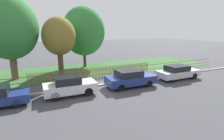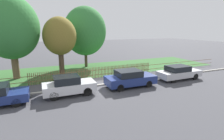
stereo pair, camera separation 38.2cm
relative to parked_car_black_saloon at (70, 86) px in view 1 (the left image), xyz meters
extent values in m
plane|color=#424247|center=(3.37, 1.07, -0.75)|extent=(120.00, 120.00, 0.00)
cube|color=#B2ADA3|center=(3.37, 1.17, -0.69)|extent=(33.56, 0.20, 0.12)
cube|color=#33602D|center=(3.37, 7.53, -0.75)|extent=(33.56, 7.70, 0.01)
cube|color=brown|center=(3.37, 3.71, -0.44)|extent=(33.56, 0.03, 0.05)
cube|color=brown|center=(3.37, 3.71, 0.05)|extent=(33.56, 0.03, 0.05)
cube|color=brown|center=(-2.94, 3.69, -0.20)|extent=(0.06, 0.03, 1.12)
cube|color=brown|center=(-2.78, 3.69, -0.20)|extent=(0.06, 0.03, 1.12)
cube|color=brown|center=(-2.62, 3.69, -0.20)|extent=(0.06, 0.03, 1.12)
cube|color=brown|center=(-2.46, 3.69, -0.20)|extent=(0.06, 0.03, 1.12)
cube|color=brown|center=(-2.30, 3.69, -0.20)|extent=(0.06, 0.03, 1.12)
cube|color=brown|center=(-2.15, 3.69, -0.20)|extent=(0.06, 0.03, 1.12)
cube|color=brown|center=(-1.99, 3.69, -0.20)|extent=(0.06, 0.03, 1.12)
cube|color=brown|center=(-1.83, 3.69, -0.20)|extent=(0.06, 0.03, 1.12)
cube|color=brown|center=(-1.67, 3.69, -0.20)|extent=(0.06, 0.03, 1.12)
cube|color=brown|center=(-1.51, 3.69, -0.20)|extent=(0.06, 0.03, 1.12)
cube|color=brown|center=(-1.35, 3.69, -0.20)|extent=(0.06, 0.03, 1.12)
cube|color=brown|center=(-1.19, 3.69, -0.20)|extent=(0.06, 0.03, 1.12)
cube|color=brown|center=(-1.03, 3.69, -0.20)|extent=(0.06, 0.03, 1.12)
cube|color=brown|center=(-0.87, 3.69, -0.20)|extent=(0.06, 0.03, 1.12)
cube|color=brown|center=(-0.71, 3.69, -0.20)|extent=(0.06, 0.03, 1.12)
cube|color=brown|center=(-0.55, 3.69, -0.20)|extent=(0.06, 0.03, 1.12)
cube|color=brown|center=(-0.39, 3.69, -0.20)|extent=(0.06, 0.03, 1.12)
cube|color=brown|center=(-0.23, 3.69, -0.20)|extent=(0.06, 0.03, 1.12)
cube|color=brown|center=(-0.07, 3.69, -0.20)|extent=(0.06, 0.03, 1.12)
cube|color=brown|center=(0.09, 3.69, -0.20)|extent=(0.06, 0.03, 1.12)
cube|color=brown|center=(0.25, 3.69, -0.20)|extent=(0.06, 0.03, 1.12)
cube|color=brown|center=(0.41, 3.69, -0.20)|extent=(0.06, 0.03, 1.12)
cube|color=brown|center=(0.57, 3.69, -0.20)|extent=(0.06, 0.03, 1.12)
cube|color=brown|center=(0.73, 3.69, -0.20)|extent=(0.06, 0.03, 1.12)
cube|color=brown|center=(0.89, 3.69, -0.20)|extent=(0.06, 0.03, 1.12)
cube|color=brown|center=(1.05, 3.69, -0.20)|extent=(0.06, 0.03, 1.12)
cube|color=brown|center=(1.21, 3.69, -0.20)|extent=(0.06, 0.03, 1.12)
cube|color=brown|center=(1.37, 3.69, -0.20)|extent=(0.06, 0.03, 1.12)
cube|color=brown|center=(1.53, 3.69, -0.20)|extent=(0.06, 0.03, 1.12)
cube|color=brown|center=(1.69, 3.69, -0.20)|extent=(0.06, 0.03, 1.12)
cube|color=brown|center=(1.85, 3.69, -0.20)|extent=(0.06, 0.03, 1.12)
cube|color=brown|center=(2.01, 3.69, -0.20)|extent=(0.06, 0.03, 1.12)
cube|color=brown|center=(2.17, 3.69, -0.20)|extent=(0.06, 0.03, 1.12)
cube|color=brown|center=(2.33, 3.69, -0.20)|extent=(0.06, 0.03, 1.12)
cube|color=brown|center=(2.49, 3.69, -0.20)|extent=(0.06, 0.03, 1.12)
cube|color=brown|center=(2.65, 3.69, -0.20)|extent=(0.06, 0.03, 1.12)
cube|color=brown|center=(2.81, 3.69, -0.20)|extent=(0.06, 0.03, 1.12)
cube|color=brown|center=(2.97, 3.69, -0.20)|extent=(0.06, 0.03, 1.12)
cube|color=brown|center=(3.13, 3.69, -0.20)|extent=(0.06, 0.03, 1.12)
cube|color=brown|center=(3.29, 3.69, -0.20)|extent=(0.06, 0.03, 1.12)
cube|color=brown|center=(3.45, 3.69, -0.20)|extent=(0.06, 0.03, 1.12)
cube|color=brown|center=(3.61, 3.69, -0.20)|extent=(0.06, 0.03, 1.12)
cube|color=brown|center=(3.77, 3.69, -0.20)|extent=(0.06, 0.03, 1.12)
cube|color=brown|center=(3.93, 3.69, -0.20)|extent=(0.06, 0.03, 1.12)
cube|color=brown|center=(4.09, 3.69, -0.20)|extent=(0.06, 0.03, 1.12)
cube|color=brown|center=(4.25, 3.69, -0.20)|extent=(0.06, 0.03, 1.12)
cube|color=brown|center=(4.41, 3.69, -0.20)|extent=(0.06, 0.03, 1.12)
cube|color=brown|center=(4.57, 3.69, -0.20)|extent=(0.06, 0.03, 1.12)
cube|color=brown|center=(4.73, 3.69, -0.20)|extent=(0.06, 0.03, 1.12)
cube|color=brown|center=(4.89, 3.69, -0.20)|extent=(0.06, 0.03, 1.12)
cube|color=brown|center=(5.05, 3.69, -0.20)|extent=(0.06, 0.03, 1.12)
cube|color=brown|center=(5.21, 3.69, -0.20)|extent=(0.06, 0.03, 1.12)
cube|color=brown|center=(5.37, 3.69, -0.20)|extent=(0.06, 0.03, 1.12)
cube|color=brown|center=(5.53, 3.69, -0.20)|extent=(0.06, 0.03, 1.12)
cube|color=brown|center=(5.69, 3.69, -0.20)|extent=(0.06, 0.03, 1.12)
cube|color=brown|center=(5.85, 3.69, -0.20)|extent=(0.06, 0.03, 1.12)
cube|color=brown|center=(6.01, 3.69, -0.20)|extent=(0.06, 0.03, 1.12)
cube|color=brown|center=(6.17, 3.69, -0.20)|extent=(0.06, 0.03, 1.12)
cube|color=brown|center=(6.33, 3.69, -0.20)|extent=(0.06, 0.03, 1.12)
cube|color=brown|center=(6.49, 3.69, -0.20)|extent=(0.06, 0.03, 1.12)
cube|color=brown|center=(6.65, 3.69, -0.20)|extent=(0.06, 0.03, 1.12)
cube|color=brown|center=(6.81, 3.69, -0.20)|extent=(0.06, 0.03, 1.12)
cube|color=brown|center=(6.97, 3.69, -0.20)|extent=(0.06, 0.03, 1.12)
cube|color=brown|center=(7.13, 3.69, -0.20)|extent=(0.06, 0.03, 1.12)
cube|color=brown|center=(7.29, 3.69, -0.20)|extent=(0.06, 0.03, 1.12)
cube|color=brown|center=(7.45, 3.69, -0.20)|extent=(0.06, 0.03, 1.12)
cube|color=brown|center=(7.61, 3.69, -0.20)|extent=(0.06, 0.03, 1.12)
cube|color=brown|center=(7.77, 3.69, -0.20)|extent=(0.06, 0.03, 1.12)
cube|color=brown|center=(7.93, 3.69, -0.20)|extent=(0.06, 0.03, 1.12)
cube|color=brown|center=(8.09, 3.69, -0.20)|extent=(0.06, 0.03, 1.12)
cube|color=brown|center=(8.25, 3.69, -0.20)|extent=(0.06, 0.03, 1.12)
cube|color=brown|center=(8.41, 3.69, -0.20)|extent=(0.06, 0.03, 1.12)
cube|color=brown|center=(8.57, 3.69, -0.20)|extent=(0.06, 0.03, 1.12)
cube|color=brown|center=(8.73, 3.69, -0.20)|extent=(0.06, 0.03, 1.12)
cube|color=brown|center=(8.89, 3.69, -0.20)|extent=(0.06, 0.03, 1.12)
cube|color=brown|center=(9.05, 3.69, -0.20)|extent=(0.06, 0.03, 1.12)
cube|color=brown|center=(9.21, 3.69, -0.20)|extent=(0.06, 0.03, 1.12)
cube|color=brown|center=(9.37, 3.69, -0.20)|extent=(0.06, 0.03, 1.12)
cube|color=brown|center=(9.53, 3.69, -0.20)|extent=(0.06, 0.03, 1.12)
cube|color=brown|center=(9.69, 3.69, -0.20)|extent=(0.06, 0.03, 1.12)
cylinder|color=black|center=(-3.47, 0.81, -0.46)|extent=(0.60, 0.15, 0.60)
cylinder|color=black|center=(-3.49, -0.87, -0.46)|extent=(0.60, 0.15, 0.60)
cube|color=silver|center=(0.05, 0.00, -0.14)|extent=(3.87, 1.70, 0.67)
cube|color=black|center=(-0.14, 0.00, 0.47)|extent=(1.86, 1.51, 0.55)
cylinder|color=black|center=(1.25, 0.75, -0.43)|extent=(0.66, 0.14, 0.65)
cylinder|color=black|center=(1.24, -0.77, -0.43)|extent=(0.66, 0.14, 0.65)
cylinder|color=black|center=(-1.14, 0.77, -0.43)|extent=(0.66, 0.14, 0.65)
cylinder|color=black|center=(-1.15, -0.75, -0.43)|extent=(0.66, 0.14, 0.65)
cube|color=navy|center=(5.27, -0.07, -0.15)|extent=(4.36, 1.93, 0.69)
cube|color=black|center=(5.05, -0.06, 0.46)|extent=(2.11, 1.70, 0.52)
cylinder|color=black|center=(6.62, 0.75, -0.45)|extent=(0.60, 0.15, 0.60)
cylinder|color=black|center=(6.59, -0.94, -0.45)|extent=(0.60, 0.15, 0.60)
cylinder|color=black|center=(3.95, 0.81, -0.45)|extent=(0.60, 0.15, 0.60)
cylinder|color=black|center=(3.91, -0.89, -0.45)|extent=(0.60, 0.15, 0.60)
cube|color=#BCBCC1|center=(10.81, 0.01, -0.19)|extent=(4.43, 1.73, 0.60)
cube|color=black|center=(10.59, 0.01, 0.37)|extent=(2.13, 1.55, 0.52)
cylinder|color=black|center=(12.18, 0.80, -0.44)|extent=(0.63, 0.14, 0.63)
cylinder|color=black|center=(12.18, -0.78, -0.44)|extent=(0.63, 0.14, 0.63)
cylinder|color=black|center=(9.44, 0.81, -0.44)|extent=(0.63, 0.14, 0.63)
cylinder|color=black|center=(9.43, -0.77, -0.44)|extent=(0.63, 0.14, 0.63)
cylinder|color=black|center=(6.45, 1.97, -0.48)|extent=(0.56, 0.14, 0.55)
cylinder|color=black|center=(5.03, 1.87, -0.48)|extent=(0.56, 0.14, 0.55)
ellipsoid|color=#2D3851|center=(5.74, 1.92, -0.08)|extent=(1.91, 0.71, 0.95)
ellipsoid|color=#2D3851|center=(6.18, 1.95, 0.18)|extent=(0.48, 0.76, 0.44)
cylinder|color=brown|center=(-4.11, 6.61, 0.93)|extent=(0.65, 0.65, 3.37)
ellipsoid|color=#337A38|center=(-4.11, 6.61, 4.29)|extent=(5.28, 5.28, 6.07)
cylinder|color=#473828|center=(0.26, 5.85, 0.81)|extent=(0.53, 0.53, 3.13)
ellipsoid|color=olive|center=(0.26, 5.85, 3.44)|extent=(3.35, 3.35, 3.86)
cylinder|color=#473828|center=(3.83, 9.41, 0.70)|extent=(0.37, 0.37, 2.91)
ellipsoid|color=#337A38|center=(3.83, 9.41, 3.84)|extent=(5.35, 5.35, 6.15)
camera|label=1|loc=(-2.24, -12.67, 4.18)|focal=28.00mm
camera|label=2|loc=(-1.89, -12.83, 4.18)|focal=28.00mm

